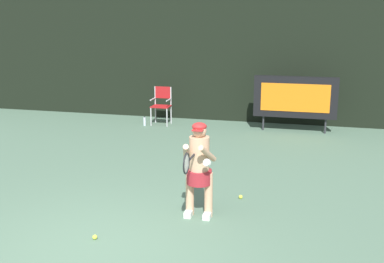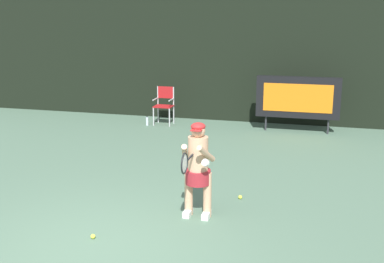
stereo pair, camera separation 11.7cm
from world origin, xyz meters
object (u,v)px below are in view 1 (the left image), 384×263
object	(u,v)px
tennis_racket	(187,163)
tennis_ball_loose	(95,237)
scoreboard	(295,97)
tennis_ball_spare	(241,197)
tennis_player	(199,166)
water_bottle	(145,121)
umpire_chair	(162,103)

from	to	relation	value
tennis_racket	tennis_ball_loose	bearing A→B (deg)	-156.35
scoreboard	tennis_ball_spare	distance (m)	5.30
scoreboard	tennis_racket	xyz separation A→B (m)	(-1.24, -6.62, 0.10)
tennis_racket	tennis_ball_spare	size ratio (longest dim) A/B	8.85
tennis_player	tennis_ball_loose	bearing A→B (deg)	-136.84
tennis_player	tennis_ball_spare	xyz separation A→B (m)	(0.53, 0.86, -0.79)
scoreboard	water_bottle	size ratio (longest dim) A/B	8.30
umpire_chair	water_bottle	size ratio (longest dim) A/B	4.08
water_bottle	tennis_racket	distance (m)	7.03
tennis_ball_loose	tennis_player	bearing A→B (deg)	43.16
scoreboard	umpire_chair	bearing A→B (deg)	179.93
umpire_chair	tennis_racket	distance (m)	7.10
tennis_ball_loose	tennis_ball_spare	distance (m)	2.68
tennis_player	tennis_ball_spare	distance (m)	1.28
water_bottle	tennis_player	bearing A→B (deg)	-62.55
water_bottle	tennis_ball_spare	xyz separation A→B (m)	(3.51, -4.88, -0.09)
water_bottle	tennis_ball_spare	size ratio (longest dim) A/B	3.90
tennis_racket	tennis_ball_loose	size ratio (longest dim) A/B	8.85
umpire_chair	tennis_player	world-z (taller)	tennis_player
umpire_chair	tennis_player	bearing A→B (deg)	-67.06
tennis_player	tennis_ball_loose	world-z (taller)	tennis_player
umpire_chair	water_bottle	xyz separation A→B (m)	(-0.42, -0.30, -0.50)
scoreboard	tennis_racket	world-z (taller)	scoreboard
scoreboard	tennis_ball_loose	size ratio (longest dim) A/B	32.35
umpire_chair	water_bottle	distance (m)	0.72
tennis_player	tennis_racket	bearing A→B (deg)	-93.96
scoreboard	tennis_ball_spare	size ratio (longest dim) A/B	32.35
umpire_chair	tennis_player	xyz separation A→B (m)	(2.56, -6.04, 0.20)
tennis_ball_spare	tennis_racket	bearing A→B (deg)	-111.61
scoreboard	tennis_player	distance (m)	6.15
scoreboard	tennis_ball_loose	distance (m)	7.64
tennis_player	tennis_racket	world-z (taller)	tennis_player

